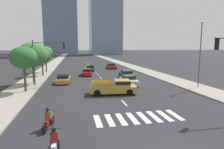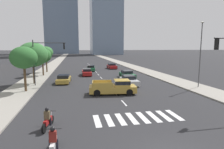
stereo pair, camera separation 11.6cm
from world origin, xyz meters
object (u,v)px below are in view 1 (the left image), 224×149
Objects in this scene: pickup_truck at (115,87)px; sedan_red_5 at (86,72)px; motorcycle_lead at (55,143)px; street_tree_fourth at (46,52)px; street_tree_nearest at (24,58)px; sedan_green_3 at (90,68)px; motorcycle_trailing at (48,120)px; traffic_signal_far at (45,54)px; street_lamp_east at (200,50)px; sedan_gold_4 at (64,79)px; street_tree_second at (32,55)px; sedan_red_2 at (111,66)px; street_tree_third at (42,56)px; sedan_green_1 at (127,74)px; sedan_silver_0 at (129,80)px.

pickup_truck is 15.92m from sedan_red_5.
motorcycle_lead is 0.40× the size of street_tree_fourth.
sedan_green_3 is at bearing 64.29° from street_tree_nearest.
motorcycle_trailing is 0.38× the size of street_tree_nearest.
motorcycle_lead is at bearing -81.36° from traffic_signal_far.
street_lamp_east reaches higher than sedan_red_5.
sedan_gold_4 is 8.36m from sedan_red_5.
street_tree_second is at bearing 142.16° from traffic_signal_far.
sedan_red_2 is (11.40, 34.81, 0.02)m from motorcycle_trailing.
sedan_gold_4 is 9.64m from street_tree_third.
sedan_green_3 is 22.62m from street_tree_nearest.
sedan_gold_4 is 0.81× the size of street_tree_fourth.
sedan_gold_4 is 0.74× the size of street_tree_second.
motorcycle_trailing is at bearing -76.22° from street_tree_second.
street_tree_second reaches higher than motorcycle_trailing.
motorcycle_lead is at bearing 176.89° from sedan_green_3.
motorcycle_lead is 0.26× the size of street_lamp_east.
street_tree_second is (-4.03, 16.45, 3.81)m from motorcycle_trailing.
motorcycle_lead reaches higher than sedan_green_1.
traffic_signal_far is at bearing 19.90° from motorcycle_trailing.
sedan_red_2 is 0.72× the size of street_tree_second.
pickup_truck reaches higher than sedan_gold_4.
sedan_red_5 reaches higher than sedan_green_3.
pickup_truck is 23.06m from sedan_green_3.
street_lamp_east is 23.39m from street_tree_second.
motorcycle_trailing is 0.47× the size of sedan_gold_4.
street_tree_fourth reaches higher than sedan_gold_4.
street_tree_fourth is at bearing 122.97° from pickup_truck.
motorcycle_trailing reaches higher than sedan_green_3.
sedan_gold_4 is at bearing 11.39° from motorcycle_trailing.
street_tree_second reaches higher than sedan_gold_4.
traffic_signal_far is at bearing -78.77° from street_tree_third.
sedan_silver_0 is (3.21, 5.07, -0.19)m from pickup_truck.
pickup_truck is 11.43m from street_tree_nearest.
sedan_green_1 is at bearing -150.00° from sedan_green_3.
sedan_green_3 is 25.77m from street_lamp_east.
sedan_green_3 is 10.53m from street_tree_fourth.
motorcycle_lead is 1.07× the size of motorcycle_trailing.
sedan_red_5 is 15.68m from street_tree_nearest.
sedan_gold_4 is at bearing -79.19° from sedan_green_1.
traffic_signal_far is (-2.76, 18.14, 3.89)m from motorcycle_lead.
sedan_red_2 is at bearing 175.85° from sedan_green_1.
sedan_red_5 is (-7.20, -10.64, 0.01)m from sedan_red_2.
pickup_truck is 1.04× the size of street_tree_nearest.
sedan_silver_0 is at bearing -152.16° from sedan_red_5.
motorcycle_trailing is 0.46× the size of sedan_green_1.
motorcycle_lead is at bearing -27.77° from sedan_silver_0.
sedan_silver_0 reaches higher than sedan_gold_4.
pickup_truck is 1.28× the size of sedan_red_2.
sedan_red_5 is (-5.48, 10.69, -0.01)m from sedan_silver_0.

